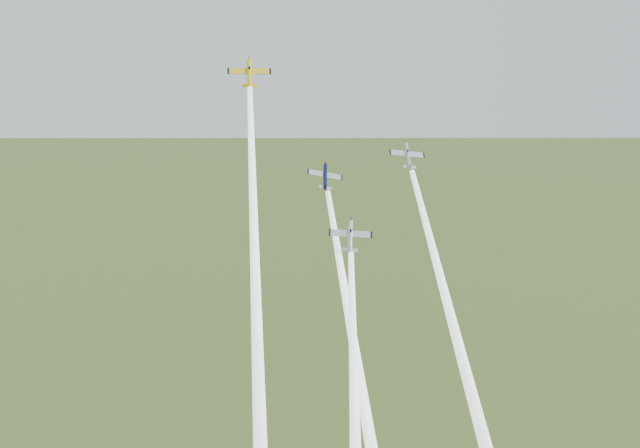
# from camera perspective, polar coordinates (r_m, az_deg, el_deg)

# --- Properties ---
(plane_yellow) EXTENTS (7.78, 6.01, 6.58)m
(plane_yellow) POSITION_cam_1_polar(r_m,az_deg,el_deg) (142.16, -5.05, 10.65)
(plane_yellow) COLOR yellow
(smoke_trail_yellow) EXTENTS (2.85, 51.45, 58.00)m
(smoke_trail_yellow) POSITION_cam_1_polar(r_m,az_deg,el_deg) (120.76, -4.59, -4.62)
(smoke_trail_yellow) COLOR white
(plane_navy) EXTENTS (7.29, 5.89, 6.95)m
(plane_navy) POSITION_cam_1_polar(r_m,az_deg,el_deg) (143.71, 0.37, 3.40)
(plane_navy) COLOR #0C0F37
(smoke_trail_navy) EXTENTS (6.38, 40.00, 45.01)m
(smoke_trail_navy) POSITION_cam_1_polar(r_m,az_deg,el_deg) (130.34, 2.45, -8.71)
(smoke_trail_navy) COLOR white
(plane_silver_right) EXTENTS (6.72, 6.15, 6.40)m
(plane_silver_right) POSITION_cam_1_polar(r_m,az_deg,el_deg) (140.46, 6.26, 4.86)
(plane_silver_right) COLOR #A9B0B8
(smoke_trail_silver_right) EXTENTS (8.36, 39.54, 44.66)m
(smoke_trail_silver_right) POSITION_cam_1_polar(r_m,az_deg,el_deg) (127.49, 9.49, -7.26)
(smoke_trail_silver_right) COLOR white
(plane_silver_low) EXTENTS (8.17, 6.37, 6.68)m
(plane_silver_low) POSITION_cam_1_polar(r_m,az_deg,el_deg) (133.26, 2.19, -0.85)
(plane_silver_low) COLOR #B0B7BF
(smoke_trail_silver_low) EXTENTS (6.05, 36.33, 40.82)m
(smoke_trail_silver_low) POSITION_cam_1_polar(r_m,az_deg,el_deg) (122.58, 2.48, -13.17)
(smoke_trail_silver_low) COLOR white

